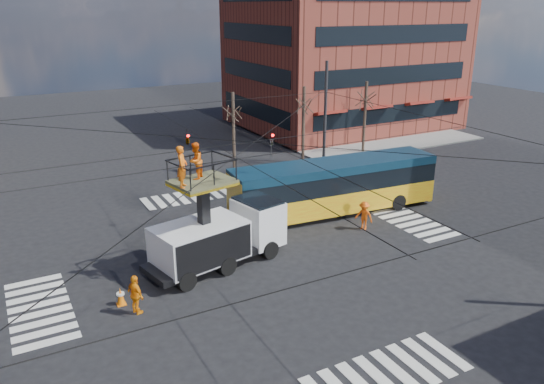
{
  "coord_description": "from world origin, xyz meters",
  "views": [
    {
      "loc": [
        -10.57,
        -21.31,
        11.87
      ],
      "look_at": [
        1.55,
        1.17,
        2.84
      ],
      "focal_mm": 35.0,
      "sensor_mm": 36.0,
      "label": 1
    }
  ],
  "objects": [
    {
      "name": "utility_truck",
      "position": [
        -1.8,
        0.29,
        2.04
      ],
      "size": [
        7.33,
        3.81,
        6.26
      ],
      "rotation": [
        0.0,
        0.0,
        0.21
      ],
      "color": "black",
      "rests_on": "ground"
    },
    {
      "name": "ground",
      "position": [
        0.0,
        0.0,
        0.0
      ],
      "size": [
        120.0,
        120.0,
        0.0
      ],
      "primitive_type": "plane",
      "color": "black",
      "rests_on": "ground"
    },
    {
      "name": "overhead_network",
      "position": [
        -0.07,
        0.4,
        4.29
      ],
      "size": [
        24.24,
        24.24,
        8.0
      ],
      "color": "#2D2D30",
      "rests_on": "ground"
    },
    {
      "name": "building_ne",
      "position": [
        21.98,
        23.98,
        7.0
      ],
      "size": [
        20.06,
        16.06,
        14.0
      ],
      "color": "maroon",
      "rests_on": "ground"
    },
    {
      "name": "traffic_cone",
      "position": [
        -6.93,
        -1.23,
        0.39
      ],
      "size": [
        0.36,
        0.36,
        0.78
      ],
      "primitive_type": "cone",
      "color": "orange",
      "rests_on": "ground"
    },
    {
      "name": "tree_a",
      "position": [
        5.0,
        13.5,
        4.63
      ],
      "size": [
        2.0,
        2.0,
        6.0
      ],
      "color": "#382B21",
      "rests_on": "ground"
    },
    {
      "name": "tree_b",
      "position": [
        11.0,
        13.5,
        4.63
      ],
      "size": [
        2.0,
        2.0,
        6.0
      ],
      "color": "#382B21",
      "rests_on": "ground"
    },
    {
      "name": "tree_c",
      "position": [
        17.0,
        13.5,
        4.63
      ],
      "size": [
        2.0,
        2.0,
        6.0
      ],
      "color": "#382B21",
      "rests_on": "ground"
    },
    {
      "name": "worker_ground",
      "position": [
        -6.52,
        -2.21,
        0.86
      ],
      "size": [
        0.71,
        1.08,
        1.71
      ],
      "primitive_type": "imported",
      "rotation": [
        0.0,
        0.0,
        1.89
      ],
      "color": "orange",
      "rests_on": "ground"
    },
    {
      "name": "flagger",
      "position": [
        6.9,
        0.3,
        0.82
      ],
      "size": [
        1.01,
        1.22,
        1.64
      ],
      "primitive_type": "imported",
      "rotation": [
        0.0,
        0.0,
        -1.13
      ],
      "color": "#F45A0F",
      "rests_on": "ground"
    },
    {
      "name": "sidewalk_ne",
      "position": [
        21.0,
        21.0,
        0.06
      ],
      "size": [
        18.0,
        18.0,
        0.12
      ],
      "primitive_type": "cube",
      "color": "slate",
      "rests_on": "ground"
    },
    {
      "name": "city_bus",
      "position": [
        6.87,
        3.18,
        1.73
      ],
      "size": [
        12.92,
        3.58,
        3.2
      ],
      "rotation": [
        0.0,
        0.0,
        -0.08
      ],
      "color": "orange",
      "rests_on": "ground"
    },
    {
      "name": "crosswalks",
      "position": [
        0.0,
        0.0,
        0.01
      ],
      "size": [
        22.4,
        22.4,
        0.02
      ],
      "primitive_type": null,
      "color": "silver",
      "rests_on": "ground"
    }
  ]
}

